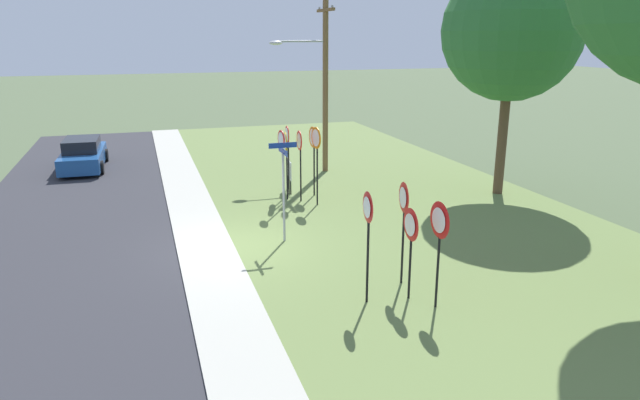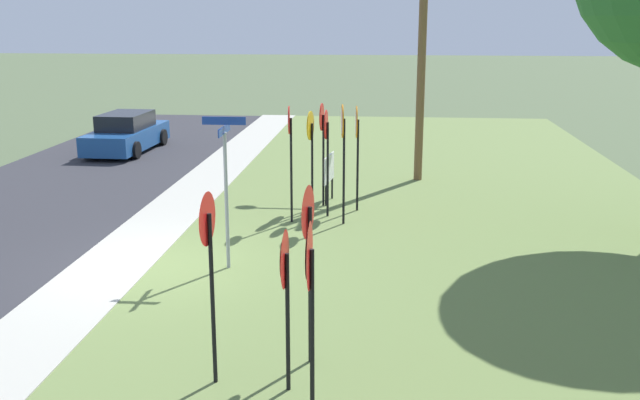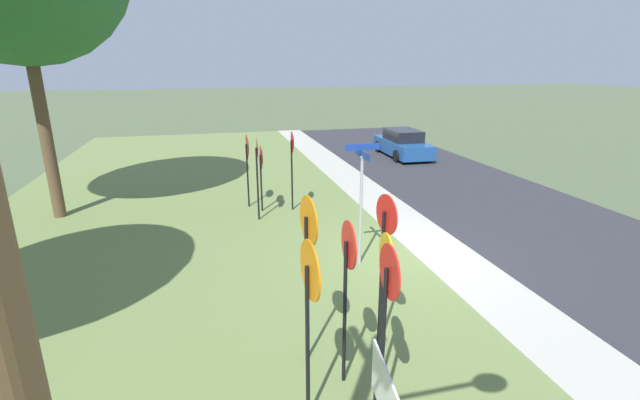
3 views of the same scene
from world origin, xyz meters
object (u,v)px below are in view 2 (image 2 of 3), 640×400
(stop_sign_near_right, at_px, (357,135))
(stop_sign_center_tall, at_px, (311,139))
(street_name_post, at_px, (226,180))
(stop_sign_far_center, at_px, (327,140))
(utility_pole, at_px, (416,34))
(parked_hatchback_near, at_px, (127,134))
(yield_sign_far_right, at_px, (284,273))
(stop_sign_far_left, at_px, (343,137))
(yield_sign_near_left, at_px, (309,273))
(notice_board, at_px, (329,171))
(stop_sign_near_left, at_px, (322,132))
(stop_sign_far_right, at_px, (290,140))
(yield_sign_far_left, at_px, (208,243))
(yield_sign_near_right, at_px, (308,232))

(stop_sign_near_right, relative_size, stop_sign_center_tall, 1.04)
(street_name_post, bearing_deg, stop_sign_far_center, 157.67)
(utility_pole, bearing_deg, parked_hatchback_near, -111.10)
(yield_sign_far_right, bearing_deg, utility_pole, 171.50)
(stop_sign_far_left, bearing_deg, yield_sign_near_left, -5.59)
(stop_sign_far_left, relative_size, notice_board, 2.23)
(notice_board, distance_m, parked_hatchback_near, 10.43)
(stop_sign_center_tall, bearing_deg, yield_sign_near_left, 13.01)
(stop_sign_far_center, distance_m, parked_hatchback_near, 11.46)
(yield_sign_near_left, relative_size, parked_hatchback_near, 0.54)
(yield_sign_near_left, relative_size, street_name_post, 0.84)
(stop_sign_near_left, distance_m, stop_sign_far_right, 1.70)
(yield_sign_far_right, bearing_deg, yield_sign_near_left, 32.80)
(stop_sign_far_center, height_order, utility_pole, utility_pole)
(stop_sign_near_left, bearing_deg, parked_hatchback_near, -129.62)
(stop_sign_near_left, distance_m, street_name_post, 5.06)
(stop_sign_near_left, distance_m, stop_sign_far_center, 1.01)
(stop_sign_near_right, distance_m, stop_sign_center_tall, 1.13)
(stop_sign_far_right, distance_m, utility_pole, 6.15)
(stop_sign_far_left, distance_m, yield_sign_far_left, 7.79)
(utility_pole, bearing_deg, yield_sign_near_left, -6.90)
(stop_sign_far_center, xyz_separation_m, street_name_post, (3.88, -1.57, -0.13))
(stop_sign_near_right, xyz_separation_m, stop_sign_center_tall, (0.23, -1.10, -0.10))
(yield_sign_near_right, bearing_deg, stop_sign_center_tall, -166.87)
(stop_sign_center_tall, distance_m, parked_hatchback_near, 10.91)
(stop_sign_far_right, relative_size, yield_sign_far_left, 1.05)
(yield_sign_near_left, distance_m, yield_sign_far_left, 1.54)
(stop_sign_near_right, xyz_separation_m, street_name_post, (4.48, -2.26, -0.17))
(stop_sign_near_left, height_order, stop_sign_far_center, stop_sign_near_left)
(stop_sign_near_right, bearing_deg, street_name_post, -31.28)
(yield_sign_far_left, bearing_deg, stop_sign_center_tall, -179.25)
(stop_sign_far_left, height_order, street_name_post, street_name_post)
(stop_sign_near_left, relative_size, utility_pole, 0.34)
(stop_sign_far_center, distance_m, stop_sign_center_tall, 0.56)
(stop_sign_far_right, bearing_deg, stop_sign_far_left, 81.63)
(yield_sign_far_left, distance_m, parked_hatchback_near, 18.04)
(notice_board, bearing_deg, stop_sign_far_left, 20.63)
(yield_sign_near_right, xyz_separation_m, utility_pole, (-11.92, 1.78, 2.32))
(yield_sign_near_left, height_order, yield_sign_near_right, yield_sign_near_right)
(stop_sign_far_center, bearing_deg, yield_sign_near_left, 5.08)
(stop_sign_far_center, bearing_deg, yield_sign_far_right, 2.79)
(stop_sign_far_left, relative_size, stop_sign_center_tall, 1.12)
(yield_sign_far_right, distance_m, street_name_post, 4.89)
(stop_sign_near_right, relative_size, stop_sign_far_center, 1.01)
(stop_sign_near_right, height_order, utility_pole, utility_pole)
(stop_sign_far_center, xyz_separation_m, parked_hatchback_near, (-8.18, -7.93, -1.26))
(stop_sign_near_right, height_order, street_name_post, street_name_post)
(stop_sign_near_right, distance_m, parked_hatchback_near, 11.55)
(street_name_post, bearing_deg, stop_sign_far_right, 166.46)
(street_name_post, distance_m, notice_board, 5.53)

